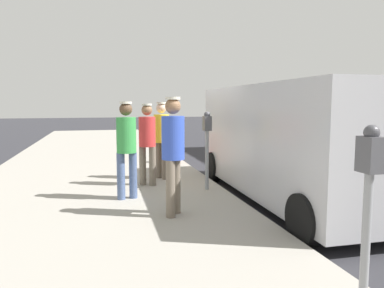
{
  "coord_description": "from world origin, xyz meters",
  "views": [
    {
      "loc": [
        3.37,
        7.64,
        1.84
      ],
      "look_at": [
        1.65,
        0.78,
        1.05
      ],
      "focal_mm": 34.79,
      "sensor_mm": 36.0,
      "label": 1
    }
  ],
  "objects_px": {
    "pedestrian_in_green": "(126,144)",
    "pedestrian_in_red": "(147,139)",
    "fire_hydrant": "(170,148)",
    "pedestrian_in_blue": "(173,148)",
    "parked_van": "(295,140)",
    "pedestrian_in_yellow": "(161,135)",
    "parking_meter_far": "(369,188)",
    "parking_meter_near": "(207,137)"
  },
  "relations": [
    {
      "from": "pedestrian_in_green",
      "to": "pedestrian_in_red",
      "type": "bearing_deg",
      "value": -116.0
    },
    {
      "from": "pedestrian_in_green",
      "to": "fire_hydrant",
      "type": "xyz_separation_m",
      "value": [
        -1.46,
        -3.74,
        -0.56
      ]
    },
    {
      "from": "pedestrian_in_green",
      "to": "pedestrian_in_blue",
      "type": "height_order",
      "value": "pedestrian_in_blue"
    },
    {
      "from": "parked_van",
      "to": "fire_hydrant",
      "type": "bearing_deg",
      "value": -68.56
    },
    {
      "from": "pedestrian_in_yellow",
      "to": "parked_van",
      "type": "height_order",
      "value": "parked_van"
    },
    {
      "from": "parking_meter_far",
      "to": "pedestrian_in_green",
      "type": "distance_m",
      "value": 4.39
    },
    {
      "from": "pedestrian_in_yellow",
      "to": "fire_hydrant",
      "type": "height_order",
      "value": "pedestrian_in_yellow"
    },
    {
      "from": "parking_meter_near",
      "to": "pedestrian_in_blue",
      "type": "relative_size",
      "value": 0.86
    },
    {
      "from": "pedestrian_in_green",
      "to": "fire_hydrant",
      "type": "height_order",
      "value": "pedestrian_in_green"
    },
    {
      "from": "parking_meter_far",
      "to": "pedestrian_in_blue",
      "type": "height_order",
      "value": "pedestrian_in_blue"
    },
    {
      "from": "parking_meter_near",
      "to": "pedestrian_in_blue",
      "type": "distance_m",
      "value": 1.78
    },
    {
      "from": "pedestrian_in_yellow",
      "to": "pedestrian_in_green",
      "type": "distance_m",
      "value": 1.82
    },
    {
      "from": "pedestrian_in_green",
      "to": "fire_hydrant",
      "type": "bearing_deg",
      "value": -111.37
    },
    {
      "from": "pedestrian_in_green",
      "to": "parking_meter_far",
      "type": "bearing_deg",
      "value": 110.89
    },
    {
      "from": "pedestrian_in_red",
      "to": "parking_meter_near",
      "type": "bearing_deg",
      "value": 148.77
    },
    {
      "from": "pedestrian_in_red",
      "to": "parked_van",
      "type": "relative_size",
      "value": 0.32
    },
    {
      "from": "pedestrian_in_yellow",
      "to": "pedestrian_in_blue",
      "type": "height_order",
      "value": "pedestrian_in_blue"
    },
    {
      "from": "parking_meter_near",
      "to": "parking_meter_far",
      "type": "relative_size",
      "value": 1.0
    },
    {
      "from": "parked_van",
      "to": "fire_hydrant",
      "type": "height_order",
      "value": "parked_van"
    },
    {
      "from": "pedestrian_in_red",
      "to": "pedestrian_in_blue",
      "type": "distance_m",
      "value": 2.15
    },
    {
      "from": "parking_meter_far",
      "to": "parked_van",
      "type": "relative_size",
      "value": 0.29
    },
    {
      "from": "pedestrian_in_red",
      "to": "fire_hydrant",
      "type": "distance_m",
      "value": 2.96
    },
    {
      "from": "pedestrian_in_yellow",
      "to": "parking_meter_near",
      "type": "bearing_deg",
      "value": 118.75
    },
    {
      "from": "pedestrian_in_blue",
      "to": "pedestrian_in_red",
      "type": "bearing_deg",
      "value": -87.03
    },
    {
      "from": "parking_meter_far",
      "to": "pedestrian_in_yellow",
      "type": "bearing_deg",
      "value": -83.15
    },
    {
      "from": "parking_meter_far",
      "to": "pedestrian_in_red",
      "type": "xyz_separation_m",
      "value": [
        1.08,
        -5.1,
        -0.08
      ]
    },
    {
      "from": "parked_van",
      "to": "parking_meter_far",
      "type": "bearing_deg",
      "value": 68.31
    },
    {
      "from": "parking_meter_near",
      "to": "parked_van",
      "type": "relative_size",
      "value": 0.29
    },
    {
      "from": "parking_meter_far",
      "to": "parked_van",
      "type": "distance_m",
      "value": 4.06
    },
    {
      "from": "pedestrian_in_green",
      "to": "pedestrian_in_red",
      "type": "height_order",
      "value": "pedestrian_in_green"
    },
    {
      "from": "pedestrian_in_yellow",
      "to": "pedestrian_in_red",
      "type": "distance_m",
      "value": 0.71
    },
    {
      "from": "pedestrian_in_red",
      "to": "fire_hydrant",
      "type": "height_order",
      "value": "pedestrian_in_red"
    },
    {
      "from": "parking_meter_near",
      "to": "pedestrian_in_red",
      "type": "bearing_deg",
      "value": -31.23
    },
    {
      "from": "parking_meter_near",
      "to": "parked_van",
      "type": "xyz_separation_m",
      "value": [
        -1.5,
        0.68,
        -0.03
      ]
    },
    {
      "from": "fire_hydrant",
      "to": "pedestrian_in_red",
      "type": "bearing_deg",
      "value": 70.4
    },
    {
      "from": "parking_meter_near",
      "to": "pedestrian_in_red",
      "type": "xyz_separation_m",
      "value": [
        1.08,
        -0.65,
        -0.08
      ]
    },
    {
      "from": "parking_meter_far",
      "to": "parking_meter_near",
      "type": "bearing_deg",
      "value": -90.0
    },
    {
      "from": "pedestrian_in_green",
      "to": "fire_hydrant",
      "type": "relative_size",
      "value": 1.99
    },
    {
      "from": "pedestrian_in_yellow",
      "to": "fire_hydrant",
      "type": "bearing_deg",
      "value": -105.24
    },
    {
      "from": "parking_meter_far",
      "to": "fire_hydrant",
      "type": "relative_size",
      "value": 1.77
    },
    {
      "from": "pedestrian_in_red",
      "to": "fire_hydrant",
      "type": "relative_size",
      "value": 1.94
    },
    {
      "from": "parking_meter_near",
      "to": "parked_van",
      "type": "height_order",
      "value": "parked_van"
    }
  ]
}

